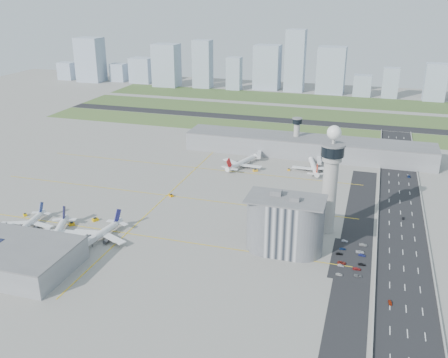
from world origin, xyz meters
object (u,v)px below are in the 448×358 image
(car_hw_0, at_px, (390,303))
(tug_5, at_px, (289,169))
(jet_bridge_near_2, at_px, (78,251))
(car_lot_11, at_px, (363,245))
(tug_2, at_px, (95,219))
(car_lot_6, at_px, (358,276))
(tug_1, at_px, (72,224))
(car_lot_8, at_px, (362,264))
(car_hw_2, at_px, (409,176))
(car_lot_5, at_px, (345,241))
(airplane_far_b, at_px, (314,164))
(car_lot_4, at_px, (343,249))
(control_tower, at_px, (331,176))
(car_lot_1, at_px, (341,265))
(jet_bridge_far_1, at_px, (318,159))
(car_lot_9, at_px, (362,255))
(car_lot_2, at_px, (342,263))
(tug_3, at_px, (171,195))
(car_hw_1, at_px, (403,218))
(tug_0, at_px, (25,215))
(jet_bridge_near_1, at_px, (31,243))
(airplane_far_a, at_px, (242,159))
(secondary_tower, at_px, (297,133))
(car_lot_0, at_px, (339,274))
(admin_building, at_px, (285,225))
(airplane_near_c, at_px, (98,232))
(car_lot_3, at_px, (339,254))
(tug_4, at_px, (255,170))
(car_lot_10, at_px, (360,252))
(airplane_near_a, at_px, (28,221))
(airplane_near_b, at_px, (56,229))
(jet_bridge_far_0, at_px, (260,154))

(car_hw_0, bearing_deg, tug_5, 106.43)
(jet_bridge_near_2, bearing_deg, car_lot_11, -59.03)
(tug_2, height_order, tug_5, tug_2)
(car_hw_0, bearing_deg, car_lot_6, 119.84)
(tug_1, height_order, tug_2, tug_2)
(car_lot_8, xyz_separation_m, car_hw_2, (28.36, 144.52, -0.03))
(tug_1, xyz_separation_m, car_lot_5, (160.61, 27.06, -0.49))
(airplane_far_b, height_order, car_lot_5, airplane_far_b)
(car_lot_4, xyz_separation_m, car_hw_2, (39.22, 130.38, 0.04))
(control_tower, xyz_separation_m, car_lot_1, (11.71, -39.02, -34.48))
(jet_bridge_near_2, xyz_separation_m, jet_bridge_far_1, (105.00, 193.00, 0.00))
(car_hw_0, relative_size, car_hw_2, 0.80)
(car_lot_9, bearing_deg, car_lot_2, 145.67)
(tug_3, height_order, car_hw_1, tug_3)
(tug_0, relative_size, car_lot_1, 0.85)
(jet_bridge_near_1, bearing_deg, tug_1, -0.99)
(jet_bridge_near_1, height_order, car_hw_1, jet_bridge_near_1)
(jet_bridge_far_1, distance_m, tug_3, 135.74)
(airplane_far_a, relative_size, jet_bridge_near_1, 3.05)
(secondary_tower, distance_m, car_lot_0, 198.36)
(admin_building, height_order, tug_0, admin_building)
(secondary_tower, bearing_deg, car_hw_2, -19.22)
(car_lot_5, xyz_separation_m, car_lot_11, (10.27, -1.60, 0.10))
(secondary_tower, relative_size, car_lot_9, 8.44)
(tug_0, distance_m, car_lot_8, 207.18)
(car_lot_2, xyz_separation_m, car_lot_8, (10.16, 1.50, 0.02))
(car_lot_8, bearing_deg, jet_bridge_near_2, 101.86)
(secondary_tower, height_order, car_lot_8, secondary_tower)
(car_lot_8, bearing_deg, airplane_near_c, 95.20)
(car_lot_9, height_order, car_hw_0, car_lot_9)
(jet_bridge_far_1, bearing_deg, car_lot_3, 1.23)
(tug_0, distance_m, car_hw_2, 276.49)
(car_lot_11, xyz_separation_m, car_hw_0, (14.22, -53.14, -0.04))
(tug_4, relative_size, car_lot_8, 0.94)
(car_lot_1, bearing_deg, car_hw_2, -13.84)
(car_lot_0, bearing_deg, car_lot_10, -19.42)
(jet_bridge_far_1, relative_size, tug_4, 3.90)
(tug_5, xyz_separation_m, car_lot_11, (61.86, -110.33, -0.17))
(car_lot_2, bearing_deg, car_lot_4, 2.20)
(tug_0, bearing_deg, jet_bridge_near_2, -77.10)
(airplane_near_a, relative_size, airplane_far_a, 0.85)
(admin_building, xyz_separation_m, car_lot_8, (42.12, -4.77, -14.65))
(car_lot_1, bearing_deg, tug_0, 89.61)
(airplane_near_b, distance_m, car_lot_3, 159.97)
(jet_bridge_far_0, distance_m, car_hw_2, 121.34)
(car_lot_0, height_order, car_hw_0, car_hw_0)
(admin_building, height_order, tug_4, admin_building)
(control_tower, bearing_deg, car_lot_8, -57.54)
(admin_building, xyz_separation_m, car_lot_6, (40.81, -16.55, -14.76))
(tug_3, relative_size, car_lot_0, 0.90)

